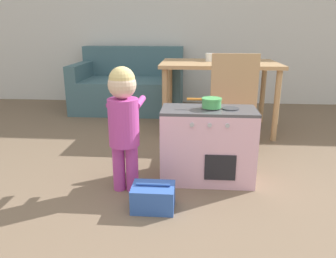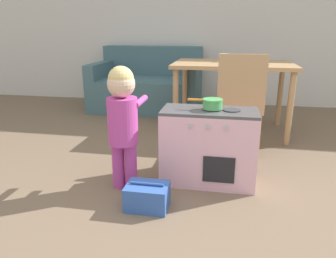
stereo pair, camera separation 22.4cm
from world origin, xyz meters
name	(u,v)px [view 1 (the left image)]	position (x,y,z in m)	size (l,w,h in m)	color
wall_back	(192,10)	(0.00, 3.56, 1.30)	(10.00, 0.06, 2.60)	silver
play_kitchen	(208,145)	(0.16, 0.91, 0.27)	(0.65, 0.32, 0.54)	#EAB2C6
toy_pot	(211,102)	(0.17, 0.91, 0.58)	(0.24, 0.14, 0.07)	#4CAD5B
child_figure	(123,115)	(-0.40, 0.72, 0.53)	(0.22, 0.34, 0.84)	#BC429E
toy_basket	(153,197)	(-0.18, 0.48, 0.08)	(0.26, 0.19, 0.17)	#335BB2
dining_table	(219,71)	(0.31, 2.18, 0.63)	(1.20, 0.79, 0.73)	tan
dining_chair_near	(232,102)	(0.37, 1.47, 0.46)	(0.38, 0.38, 0.87)	tan
couch	(130,87)	(-0.82, 3.08, 0.30)	(1.41, 0.93, 0.82)	#426670
cup_on_table	(210,57)	(0.21, 2.26, 0.77)	(0.09, 0.09, 0.08)	white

